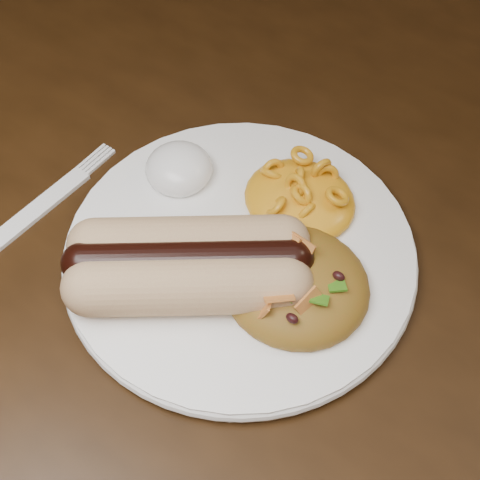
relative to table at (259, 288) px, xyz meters
The scene contains 7 objects.
table is the anchor object (origin of this frame).
plate 0.11m from the table, 80.32° to the right, with size 0.25×0.25×0.01m, color white.
hotdog 0.15m from the table, 93.83° to the right, with size 0.13×0.14×0.04m.
mac_and_cheese 0.13m from the table, 54.29° to the left, with size 0.09×0.08×0.03m, color orange.
sour_cream 0.14m from the table, behind, with size 0.05×0.05×0.03m, color white.
taco_salad 0.14m from the table, 35.86° to the right, with size 0.10×0.10×0.05m.
fork 0.20m from the table, 146.82° to the right, with size 0.02×0.15×0.00m, color white.
Camera 1 is at (0.19, -0.28, 1.20)m, focal length 55.00 mm.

